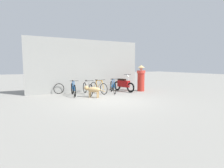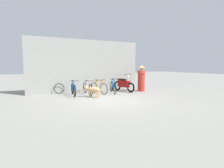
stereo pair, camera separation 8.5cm
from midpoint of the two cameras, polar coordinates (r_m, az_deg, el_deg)
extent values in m
plane|color=gray|center=(8.32, -0.43, -5.46)|extent=(60.00, 60.00, 0.00)
cube|color=gray|center=(11.29, -7.98, 5.89)|extent=(7.24, 0.20, 3.27)
torus|color=black|center=(9.40, -11.84, -2.20)|extent=(0.13, 0.66, 0.66)
torus|color=black|center=(10.35, -12.60, -1.47)|extent=(0.13, 0.66, 0.66)
cylinder|color=#1959A5|center=(9.74, -12.18, -0.65)|extent=(0.08, 0.48, 0.55)
cylinder|color=#1959A5|center=(10.02, -12.40, -0.57)|extent=(0.04, 0.13, 0.50)
cylinder|color=#1959A5|center=(9.77, -12.25, 0.83)|extent=(0.09, 0.56, 0.06)
cylinder|color=#1959A5|center=(10.18, -12.47, -1.73)|extent=(0.07, 0.37, 0.08)
cylinder|color=#1959A5|center=(10.19, -12.53, -0.32)|extent=(0.06, 0.29, 0.46)
cylinder|color=#1959A5|center=(9.44, -11.93, -0.70)|extent=(0.05, 0.17, 0.49)
cube|color=black|center=(10.04, -12.47, 1.04)|extent=(0.09, 0.19, 0.05)
cylinder|color=black|center=(9.49, -12.03, 1.02)|extent=(0.46, 0.07, 0.02)
torus|color=black|center=(9.68, -6.71, -1.93)|extent=(0.04, 0.64, 0.64)
torus|color=black|center=(10.67, -8.59, -1.21)|extent=(0.04, 0.64, 0.64)
cylinder|color=beige|center=(10.04, -7.50, -0.45)|extent=(0.03, 0.52, 0.53)
cylinder|color=beige|center=(10.32, -8.03, -0.37)|extent=(0.03, 0.13, 0.49)
cylinder|color=beige|center=(10.06, -7.61, 0.94)|extent=(0.03, 0.61, 0.06)
cylinder|color=beige|center=(10.49, -8.26, -1.47)|extent=(0.03, 0.40, 0.08)
cylinder|color=beige|center=(10.51, -8.37, -0.13)|extent=(0.03, 0.31, 0.45)
cylinder|color=beige|center=(9.72, -6.88, -0.51)|extent=(0.03, 0.18, 0.48)
cube|color=black|center=(10.35, -8.15, 1.15)|extent=(0.07, 0.18, 0.05)
cylinder|color=black|center=(9.77, -7.05, 1.13)|extent=(0.46, 0.02, 0.02)
torus|color=black|center=(10.05, -2.46, -1.59)|extent=(0.21, 0.63, 0.65)
torus|color=black|center=(10.79, -5.68, -1.08)|extent=(0.21, 0.63, 0.65)
cylinder|color=orange|center=(10.31, -3.77, -0.22)|extent=(0.16, 0.46, 0.54)
cylinder|color=orange|center=(10.52, -4.69, -0.18)|extent=(0.06, 0.13, 0.49)
cylinder|color=orange|center=(10.32, -3.94, 1.15)|extent=(0.18, 0.54, 0.06)
cylinder|color=orange|center=(10.65, -5.11, -1.30)|extent=(0.12, 0.35, 0.08)
cylinder|color=orange|center=(10.66, -5.27, 0.02)|extent=(0.10, 0.28, 0.45)
cylinder|color=orange|center=(10.08, -2.72, -0.22)|extent=(0.07, 0.17, 0.48)
cube|color=black|center=(10.54, -4.86, 1.31)|extent=(0.12, 0.19, 0.05)
cylinder|color=black|center=(10.10, -2.99, 1.36)|extent=(0.45, 0.15, 0.02)
torus|color=black|center=(10.15, 1.17, -1.42)|extent=(0.22, 0.66, 0.68)
torus|color=black|center=(11.12, 0.10, -0.76)|extent=(0.22, 0.66, 0.68)
cylinder|color=#1959A5|center=(10.50, 0.73, 0.04)|extent=(0.16, 0.48, 0.56)
cylinder|color=#1959A5|center=(10.78, 0.43, 0.11)|extent=(0.06, 0.13, 0.51)
cylinder|color=#1959A5|center=(10.53, 0.68, 1.44)|extent=(0.18, 0.56, 0.06)
cylinder|color=#1959A5|center=(10.94, 0.29, -1.01)|extent=(0.13, 0.37, 0.08)
cylinder|color=#1959A5|center=(10.96, 0.24, 0.34)|extent=(0.11, 0.30, 0.47)
cylinder|color=#1959A5|center=(10.19, 1.09, 0.00)|extent=(0.07, 0.18, 0.50)
cube|color=black|center=(10.81, 0.38, 1.63)|extent=(0.12, 0.19, 0.05)
cylinder|color=black|center=(10.24, 1.00, 1.63)|extent=(0.45, 0.15, 0.02)
torus|color=black|center=(10.82, 6.37, -1.14)|extent=(0.24, 0.63, 0.62)
torus|color=black|center=(11.72, 1.98, -0.55)|extent=(0.24, 0.63, 0.62)
cube|color=maroon|center=(11.24, 4.09, 0.11)|extent=(0.48, 0.93, 0.42)
cube|color=black|center=(11.33, 3.54, 1.47)|extent=(0.37, 0.61, 0.10)
cylinder|color=silver|center=(10.94, 5.52, 1.53)|extent=(0.08, 0.15, 0.62)
cylinder|color=silver|center=(10.88, 6.02, -0.60)|extent=(0.09, 0.22, 0.22)
cylinder|color=black|center=(10.95, 5.36, 3.13)|extent=(0.57, 0.16, 0.03)
sphere|color=silver|center=(10.93, 5.47, 2.50)|extent=(0.17, 0.17, 0.14)
ellipsoid|color=tan|center=(9.11, -5.73, -1.84)|extent=(0.70, 0.72, 0.27)
cylinder|color=tan|center=(9.18, -7.19, -3.42)|extent=(0.09, 0.09, 0.31)
cylinder|color=tan|center=(9.31, -6.76, -3.28)|extent=(0.09, 0.09, 0.31)
cylinder|color=tan|center=(8.98, -4.63, -3.61)|extent=(0.09, 0.09, 0.31)
cylinder|color=tan|center=(9.12, -4.23, -3.46)|extent=(0.09, 0.09, 0.31)
sphere|color=tan|center=(9.30, -8.11, -1.24)|extent=(0.33, 0.33, 0.23)
ellipsoid|color=tan|center=(9.35, -8.64, -1.32)|extent=(0.16, 0.16, 0.09)
cylinder|color=tan|center=(8.90, -2.88, -2.18)|extent=(0.24, 0.26, 0.15)
cylinder|color=#B72D23|center=(11.48, 9.73, 1.02)|extent=(0.64, 0.64, 1.34)
cylinder|color=#D63C32|center=(11.45, 9.78, 3.91)|extent=(0.75, 0.75, 0.18)
sphere|color=tan|center=(11.44, 9.80, 5.00)|extent=(0.30, 0.30, 0.21)
cone|color=tan|center=(11.44, 9.82, 5.69)|extent=(0.65, 0.65, 0.16)
torus|color=black|center=(10.71, -16.66, -1.44)|extent=(0.62, 0.09, 0.62)
camera|label=1|loc=(0.04, -89.74, 0.03)|focal=28.00mm
camera|label=2|loc=(0.04, 90.26, -0.03)|focal=28.00mm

